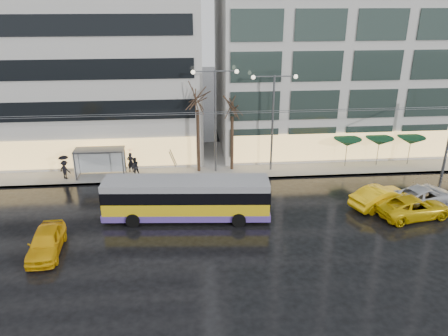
{
  "coord_description": "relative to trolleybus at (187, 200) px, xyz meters",
  "views": [
    {
      "loc": [
        -0.42,
        -25.37,
        15.16
      ],
      "look_at": [
        2.24,
        5.0,
        2.78
      ],
      "focal_mm": 35.0,
      "sensor_mm": 36.0,
      "label": 1
    }
  ],
  "objects": [
    {
      "name": "sedan_silver",
      "position": [
        17.87,
        0.56,
        -0.71
      ],
      "size": [
        5.97,
        4.33,
        1.51
      ],
      "primitive_type": "imported",
      "rotation": [
        0.0,
        0.0,
        1.95
      ],
      "color": "silver",
      "rests_on": "ground"
    },
    {
      "name": "parasol_a",
      "position": [
        14.63,
        8.49,
        0.98
      ],
      "size": [
        2.5,
        2.5,
        2.65
      ],
      "color": "#595B60",
      "rests_on": "sidewalk"
    },
    {
      "name": "pedestrian_a",
      "position": [
        -4.9,
        8.83,
        0.11
      ],
      "size": [
        1.17,
        1.18,
        2.19
      ],
      "color": "black",
      "rests_on": "sidewalk"
    },
    {
      "name": "bus_shelter",
      "position": [
        -7.75,
        8.18,
        0.5
      ],
      "size": [
        4.2,
        1.6,
        2.51
      ],
      "color": "#595B60",
      "rests_on": "sidewalk"
    },
    {
      "name": "tree_b",
      "position": [
        4.13,
        8.69,
        4.93
      ],
      "size": [
        3.2,
        3.2,
        7.7
      ],
      "color": "black",
      "rests_on": "sidewalk"
    },
    {
      "name": "taxi_b",
      "position": [
        14.54,
        0.51,
        -0.66
      ],
      "size": [
        5.19,
        3.39,
        1.62
      ],
      "primitive_type": "imported",
      "rotation": [
        0.0,
        0.0,
        1.95
      ],
      "color": "yellow",
      "rests_on": "ground"
    },
    {
      "name": "catenary",
      "position": [
        1.63,
        5.43,
        2.79
      ],
      "size": [
        42.24,
        5.12,
        7.0
      ],
      "color": "#595B60",
      "rests_on": "ground"
    },
    {
      "name": "street_lamp_far",
      "position": [
        7.63,
        8.29,
        4.25
      ],
      "size": [
        3.96,
        0.36,
        8.53
      ],
      "color": "#595B60",
      "rests_on": "sidewalk"
    },
    {
      "name": "pedestrian_b",
      "position": [
        -4.47,
        7.99,
        -0.49
      ],
      "size": [
        0.99,
        0.91,
        1.64
      ],
      "color": "black",
      "rests_on": "sidewalk"
    },
    {
      "name": "building_right",
      "position": [
        19.63,
        16.49,
        11.19
      ],
      "size": [
        32.0,
        14.0,
        25.0
      ],
      "primitive_type": "cube",
      "color": "beige",
      "rests_on": "sidewalk"
    },
    {
      "name": "kerb",
      "position": [
        2.63,
        6.54,
        -1.39
      ],
      "size": [
        80.0,
        0.1,
        0.15
      ],
      "primitive_type": "cube",
      "color": "slate",
      "rests_on": "ground"
    },
    {
      "name": "parasol_b",
      "position": [
        17.63,
        8.49,
        0.98
      ],
      "size": [
        2.5,
        2.5,
        2.65
      ],
      "color": "#595B60",
      "rests_on": "sidewalk"
    },
    {
      "name": "street_lamp_near",
      "position": [
        2.63,
        8.29,
        4.53
      ],
      "size": [
        3.96,
        0.36,
        9.03
      ],
      "color": "#595B60",
      "rests_on": "sidewalk"
    },
    {
      "name": "tree_a",
      "position": [
        1.13,
        8.49,
        5.62
      ],
      "size": [
        3.2,
        3.2,
        8.4
      ],
      "color": "black",
      "rests_on": "sidewalk"
    },
    {
      "name": "ground",
      "position": [
        0.63,
        -2.51,
        -1.46
      ],
      "size": [
        140.0,
        140.0,
        0.0
      ],
      "primitive_type": "plane",
      "color": "black",
      "rests_on": "ground"
    },
    {
      "name": "pedestrian_c",
      "position": [
        -10.36,
        7.77,
        -0.2
      ],
      "size": [
        1.22,
        1.11,
        2.11
      ],
      "color": "black",
      "rests_on": "sidewalk"
    },
    {
      "name": "trolleybus",
      "position": [
        0.0,
        0.0,
        0.0
      ],
      "size": [
        11.82,
        4.95,
        5.41
      ],
      "color": "gold",
      "rests_on": "ground"
    },
    {
      "name": "taxi_a",
      "position": [
        -8.73,
        -3.73,
        -0.68
      ],
      "size": [
        2.14,
        4.71,
        1.57
      ],
      "primitive_type": "imported",
      "rotation": [
        0.0,
        0.0,
        0.06
      ],
      "color": "#EAAC0C",
      "rests_on": "ground"
    },
    {
      "name": "sidewalk",
      "position": [
        2.63,
        11.49,
        -1.39
      ],
      "size": [
        80.0,
        10.0,
        0.15
      ],
      "primitive_type": "cube",
      "color": "gray",
      "rests_on": "ground"
    },
    {
      "name": "parasol_c",
      "position": [
        20.63,
        8.49,
        0.98
      ],
      "size": [
        2.5,
        2.5,
        2.65
      ],
      "color": "#595B60",
      "rests_on": "sidewalk"
    },
    {
      "name": "taxi_c",
      "position": [
        16.27,
        -1.16,
        -0.71
      ],
      "size": [
        5.81,
        3.46,
        1.51
      ],
      "primitive_type": "imported",
      "rotation": [
        0.0,
        0.0,
        1.75
      ],
      "color": "#E5BA0C",
      "rests_on": "ground"
    },
    {
      "name": "building_left",
      "position": [
        -15.37,
        16.49,
        9.69
      ],
      "size": [
        34.0,
        14.0,
        22.0
      ],
      "primitive_type": "cube",
      "color": "beige",
      "rests_on": "sidewalk"
    }
  ]
}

